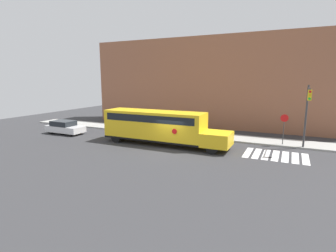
# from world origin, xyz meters

# --- Properties ---
(ground_plane) EXTENTS (60.00, 60.00, 0.00)m
(ground_plane) POSITION_xyz_m (0.00, 0.00, 0.00)
(ground_plane) COLOR #333335
(sidewalk_strip) EXTENTS (44.00, 3.00, 0.15)m
(sidewalk_strip) POSITION_xyz_m (0.00, 6.50, 0.07)
(sidewalk_strip) COLOR #9E9E99
(sidewalk_strip) RESTS_ON ground
(building_backdrop) EXTENTS (32.00, 4.00, 10.94)m
(building_backdrop) POSITION_xyz_m (0.00, 13.00, 5.47)
(building_backdrop) COLOR #935B42
(building_backdrop) RESTS_ON ground
(crosswalk_stripes) EXTENTS (4.70, 3.20, 0.01)m
(crosswalk_stripes) POSITION_xyz_m (8.28, 2.00, 0.00)
(crosswalk_stripes) COLOR white
(crosswalk_stripes) RESTS_ON ground
(school_bus) EXTENTS (11.77, 2.57, 3.05)m
(school_bus) POSITION_xyz_m (-1.69, 1.35, 1.74)
(school_bus) COLOR yellow
(school_bus) RESTS_ON ground
(parked_car) EXTENTS (4.23, 1.87, 1.42)m
(parked_car) POSITION_xyz_m (-13.17, 1.16, 0.71)
(parked_car) COLOR silver
(parked_car) RESTS_ON ground
(stop_sign) EXTENTS (0.66, 0.10, 2.86)m
(stop_sign) POSITION_xyz_m (8.65, 5.54, 1.86)
(stop_sign) COLOR #38383A
(stop_sign) RESTS_ON ground
(traffic_light) EXTENTS (0.28, 2.79, 5.44)m
(traffic_light) POSITION_xyz_m (10.29, 4.43, 3.57)
(traffic_light) COLOR #38383A
(traffic_light) RESTS_ON ground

